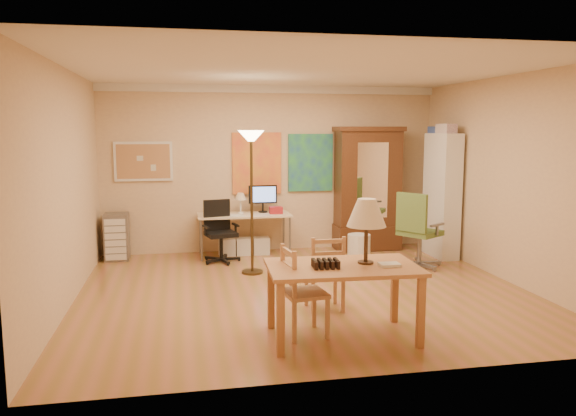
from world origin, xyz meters
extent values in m
plane|color=olive|center=(0.00, 0.00, 0.00)|extent=(5.50, 5.50, 0.00)
cube|color=white|center=(0.00, 2.46, 2.64)|extent=(5.50, 0.08, 0.12)
cube|color=tan|center=(-2.05, 2.47, 1.50)|extent=(0.90, 0.04, 0.62)
cube|color=yellow|center=(-0.25, 2.47, 1.45)|extent=(0.80, 0.04, 1.00)
cube|color=#246092|center=(0.65, 2.47, 1.45)|extent=(0.75, 0.04, 0.95)
cube|color=#9C5833|center=(0.02, -1.62, 0.70)|extent=(1.47, 0.92, 0.04)
cube|color=#9C5833|center=(-0.64, -1.95, 0.34)|extent=(0.07, 0.07, 0.68)
cube|color=#9C5833|center=(0.65, -2.01, 0.34)|extent=(0.07, 0.07, 0.68)
cube|color=#9C5833|center=(-0.61, -1.23, 0.34)|extent=(0.07, 0.07, 0.68)
cube|color=#9C5833|center=(0.69, -1.28, 0.34)|extent=(0.07, 0.07, 0.68)
cylinder|color=black|center=(0.26, -1.58, 0.72)|extent=(0.15, 0.15, 0.02)
cylinder|color=black|center=(0.26, -1.58, 0.91)|extent=(0.04, 0.04, 0.38)
cone|color=beige|center=(0.26, -1.58, 1.21)|extent=(0.38, 0.38, 0.27)
cube|color=beige|center=(0.45, -1.73, 0.73)|extent=(0.20, 0.15, 0.03)
cube|color=black|center=(-0.16, -1.67, 0.75)|extent=(0.28, 0.22, 0.08)
cube|color=#AE794F|center=(0.07, -0.75, 0.40)|extent=(0.40, 0.38, 0.04)
cube|color=#AE794F|center=(0.24, -0.59, 0.19)|extent=(0.04, 0.04, 0.39)
cube|color=#AE794F|center=(-0.10, -0.59, 0.19)|extent=(0.04, 0.04, 0.39)
cube|color=#AE794F|center=(0.24, -0.91, 0.19)|extent=(0.04, 0.04, 0.39)
cube|color=#AE794F|center=(-0.10, -0.91, 0.19)|extent=(0.04, 0.04, 0.39)
cube|color=#AE794F|center=(0.24, -0.91, 0.63)|extent=(0.04, 0.04, 0.45)
cube|color=#AE794F|center=(-0.10, -0.91, 0.63)|extent=(0.04, 0.04, 0.45)
cube|color=#AE794F|center=(0.07, -0.91, 0.67)|extent=(0.34, 0.03, 0.04)
cube|color=#AE794F|center=(-0.32, -1.48, 0.42)|extent=(0.44, 0.46, 0.04)
cube|color=#AE794F|center=(-0.13, -1.63, 0.20)|extent=(0.04, 0.04, 0.40)
cube|color=#AE794F|center=(-0.18, -1.28, 0.20)|extent=(0.04, 0.04, 0.40)
cube|color=#AE794F|center=(-0.46, -1.68, 0.20)|extent=(0.04, 0.04, 0.40)
cube|color=#AE794F|center=(-0.51, -1.33, 0.20)|extent=(0.04, 0.04, 0.40)
cube|color=#AE794F|center=(-0.46, -1.68, 0.65)|extent=(0.04, 0.04, 0.47)
cube|color=#AE794F|center=(-0.51, -1.33, 0.65)|extent=(0.04, 0.04, 0.47)
cube|color=#AE794F|center=(-0.49, -1.50, 0.70)|extent=(0.07, 0.35, 0.05)
cylinder|color=#3C2F18|center=(-0.52, 0.99, 0.02)|extent=(0.30, 0.30, 0.03)
cylinder|color=#3C2F18|center=(-0.52, 0.99, 0.96)|extent=(0.04, 0.04, 1.87)
cone|color=#FFE0A5|center=(-0.52, 0.99, 1.91)|extent=(0.36, 0.36, 0.15)
cube|color=#C8AB92|center=(-0.51, 2.12, 0.65)|extent=(1.46, 0.64, 0.03)
cylinder|color=slate|center=(-1.19, 1.85, 0.32)|extent=(0.03, 0.03, 0.64)
cylinder|color=slate|center=(0.18, 1.85, 0.32)|extent=(0.03, 0.03, 0.64)
cylinder|color=slate|center=(-1.19, 2.39, 0.32)|extent=(0.03, 0.03, 0.64)
cylinder|color=slate|center=(0.18, 2.39, 0.32)|extent=(0.03, 0.03, 0.64)
cube|color=black|center=(-0.92, 2.07, 0.68)|extent=(0.29, 0.20, 0.01)
cube|color=black|center=(-0.92, 2.22, 0.77)|extent=(0.29, 0.05, 0.19)
cube|color=black|center=(-0.19, 2.26, 0.96)|extent=(0.46, 0.04, 0.29)
cone|color=beige|center=(-0.55, 2.21, 0.94)|extent=(0.18, 0.18, 0.11)
cube|color=beige|center=(-0.64, 1.98, 0.67)|extent=(0.23, 0.29, 0.01)
cube|color=maroon|center=(0.00, 2.07, 0.72)|extent=(0.20, 0.15, 0.11)
cube|color=white|center=(-0.78, 2.17, 0.14)|extent=(0.26, 0.22, 0.27)
cube|color=white|center=(-0.51, 2.17, 0.14)|extent=(0.26, 0.22, 0.27)
cube|color=silver|center=(-0.23, 2.17, 0.14)|extent=(0.26, 0.22, 0.27)
cylinder|color=black|center=(-0.90, 1.73, 0.22)|extent=(0.05, 0.05, 0.36)
cube|color=black|center=(-0.90, 1.73, 0.43)|extent=(0.51, 0.50, 0.06)
cube|color=black|center=(-0.95, 1.93, 0.70)|extent=(0.41, 0.14, 0.47)
cube|color=black|center=(-1.13, 1.68, 0.56)|extent=(0.10, 0.27, 0.03)
cube|color=black|center=(-0.68, 1.79, 0.56)|extent=(0.10, 0.27, 0.03)
cylinder|color=slate|center=(1.92, 0.88, 0.27)|extent=(0.06, 0.06, 0.43)
cube|color=#4F662E|center=(1.92, 0.88, 0.51)|extent=(0.69, 0.70, 0.07)
cube|color=#4F662E|center=(1.72, 0.75, 0.83)|extent=(0.31, 0.44, 0.55)
cube|color=slate|center=(2.07, 0.65, 0.66)|extent=(0.29, 0.21, 0.03)
cube|color=slate|center=(1.77, 1.11, 0.66)|extent=(0.29, 0.21, 0.03)
cube|color=slate|center=(-2.47, 2.22, 0.36)|extent=(0.36, 0.41, 0.71)
cube|color=silver|center=(-2.47, 2.00, 0.36)|extent=(0.31, 0.02, 0.61)
cube|color=#3E2011|center=(1.58, 2.24, 0.99)|extent=(1.04, 0.47, 1.98)
cube|color=#3E2011|center=(1.58, 2.24, 0.21)|extent=(1.07, 0.51, 0.40)
cube|color=white|center=(1.58, 2.00, 1.18)|extent=(0.52, 0.01, 1.22)
cube|color=#3E2011|center=(1.58, 2.24, 2.01)|extent=(1.11, 0.53, 0.08)
cube|color=white|center=(2.55, 1.51, 0.97)|extent=(0.29, 0.78, 1.94)
cube|color=#993333|center=(2.51, 1.37, 0.47)|extent=(0.17, 0.39, 0.23)
cube|color=#334C99|center=(2.51, 1.70, 1.61)|extent=(0.17, 0.27, 0.19)
cylinder|color=silver|center=(1.14, 1.32, 0.22)|extent=(0.34, 0.34, 0.43)
camera|label=1|loc=(-1.47, -6.64, 2.00)|focal=35.00mm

